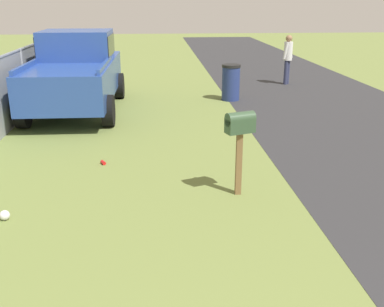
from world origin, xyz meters
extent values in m
cube|color=brown|center=(6.22, -0.79, 0.50)|extent=(0.09, 0.09, 1.00)
cube|color=#334C33|center=(6.22, -0.79, 1.11)|extent=(0.33, 0.48, 0.22)
cylinder|color=#334C33|center=(6.22, -0.79, 1.22)|extent=(0.33, 0.48, 0.20)
cube|color=red|center=(6.33, -0.79, 1.18)|extent=(0.02, 0.04, 0.18)
cube|color=#284793|center=(11.99, 2.59, 0.88)|extent=(4.91, 2.03, 0.90)
cube|color=#284793|center=(12.57, 2.59, 1.71)|extent=(1.68, 1.85, 0.76)
cube|color=black|center=(12.57, 2.59, 1.71)|extent=(1.63, 1.89, 0.53)
cube|color=#284793|center=(10.92, 3.52, 1.39)|extent=(2.55, 0.10, 0.12)
cube|color=#284793|center=(10.90, 1.68, 1.39)|extent=(2.55, 0.10, 0.12)
cylinder|color=black|center=(13.61, 3.58, 0.38)|extent=(0.76, 0.27, 0.76)
cylinder|color=black|center=(13.59, 1.58, 0.38)|extent=(0.76, 0.27, 0.76)
cylinder|color=black|center=(10.38, 3.60, 0.38)|extent=(0.76, 0.27, 0.76)
cylinder|color=black|center=(10.36, 1.60, 0.38)|extent=(0.76, 0.27, 0.76)
cylinder|color=navy|center=(13.04, -1.77, 0.49)|extent=(0.53, 0.53, 0.98)
cylinder|color=black|center=(13.04, -1.77, 1.02)|extent=(0.55, 0.55, 0.08)
cylinder|color=#2D3351|center=(15.45, -4.14, 0.42)|extent=(0.14, 0.14, 0.85)
cylinder|color=#2D3351|center=(15.55, -4.23, 0.42)|extent=(0.14, 0.14, 0.85)
cylinder|color=silver|center=(15.50, -4.18, 1.16)|extent=(0.30, 0.30, 0.63)
sphere|color=#8C6647|center=(15.50, -4.18, 1.59)|extent=(0.23, 0.23, 0.23)
cylinder|color=silver|center=(15.35, -4.05, 1.19)|extent=(0.09, 0.17, 0.58)
cylinder|color=silver|center=(15.65, -4.31, 1.19)|extent=(0.09, 0.17, 0.58)
cylinder|color=#9EA3A8|center=(11.66, 3.85, 0.86)|extent=(0.07, 0.07, 1.72)
cylinder|color=#9EA3A8|center=(14.08, 3.85, 0.86)|extent=(0.07, 0.07, 1.72)
sphere|color=silver|center=(5.60, 2.59, 0.07)|extent=(0.14, 0.14, 0.14)
cylinder|color=red|center=(7.73, 1.47, 0.03)|extent=(0.14, 0.11, 0.07)
camera|label=1|loc=(-0.17, 0.44, 2.92)|focal=41.96mm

